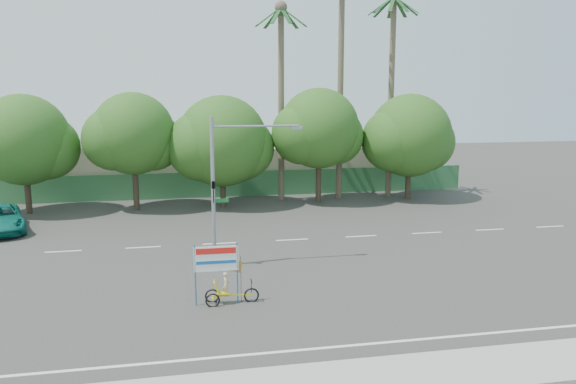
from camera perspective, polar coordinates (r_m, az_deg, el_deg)
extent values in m
plane|color=#33302D|center=(23.32, -0.55, -10.18)|extent=(120.00, 120.00, 0.00)
cube|color=gray|center=(16.63, 4.41, -18.86)|extent=(50.00, 2.40, 0.12)
cube|color=#336B3D|center=(43.75, -5.67, 0.82)|extent=(38.00, 0.08, 2.00)
cube|color=#B8A892|center=(48.26, -18.12, 2.44)|extent=(12.00, 8.00, 4.00)
cube|color=#B8A892|center=(49.38, 3.11, 2.87)|extent=(14.00, 8.00, 3.60)
cylinder|color=#473828|center=(41.24, -24.95, 0.40)|extent=(0.40, 0.40, 3.52)
sphere|color=#194D16|center=(40.87, -25.29, 4.82)|extent=(6.00, 6.00, 6.00)
sphere|color=#194D16|center=(40.90, -23.29, 4.18)|extent=(4.32, 4.32, 4.32)
sphere|color=#194D16|center=(41.01, -27.17, 4.24)|extent=(4.56, 4.56, 4.56)
cylinder|color=#473828|center=(40.10, -15.22, 0.90)|extent=(0.40, 0.40, 3.74)
sphere|color=#194D16|center=(39.71, -15.45, 5.75)|extent=(5.60, 5.60, 5.60)
sphere|color=#194D16|center=(39.98, -13.57, 5.00)|extent=(4.03, 4.03, 4.03)
sphere|color=#194D16|center=(39.60, -17.28, 5.15)|extent=(4.26, 4.26, 4.26)
cylinder|color=#473828|center=(40.13, -6.63, 0.88)|extent=(0.40, 0.40, 3.30)
sphere|color=#194D16|center=(39.75, -6.72, 5.15)|extent=(6.40, 6.40, 6.40)
sphere|color=#194D16|center=(40.23, -4.69, 4.50)|extent=(4.61, 4.61, 4.61)
sphere|color=#194D16|center=(39.45, -8.78, 4.63)|extent=(4.86, 4.86, 4.86)
cylinder|color=#473828|center=(41.19, 3.11, 1.58)|extent=(0.40, 0.40, 3.87)
sphere|color=#194D16|center=(40.81, 3.16, 6.47)|extent=(5.80, 5.80, 5.80)
sphere|color=#194D16|center=(41.48, 4.81, 5.66)|extent=(4.18, 4.18, 4.18)
sphere|color=#194D16|center=(40.29, 1.43, 5.94)|extent=(4.41, 4.41, 4.41)
cylinder|color=#473828|center=(43.45, 12.11, 1.53)|extent=(0.40, 0.40, 3.43)
sphere|color=#194D16|center=(43.10, 12.26, 5.63)|extent=(6.20, 6.20, 6.20)
sphere|color=#194D16|center=(43.98, 13.76, 4.95)|extent=(4.46, 4.46, 4.46)
sphere|color=#194D16|center=(42.36, 10.64, 5.19)|extent=(4.71, 4.71, 4.71)
cylinder|color=#70604C|center=(42.69, 5.35, 10.70)|extent=(0.44, 0.44, 17.00)
cylinder|color=#70604C|center=(43.98, 10.41, 9.26)|extent=(0.44, 0.44, 15.00)
cube|color=#1C4C21|center=(44.76, 11.88, 18.01)|extent=(1.91, 0.28, 1.36)
cube|color=#1C4C21|center=(45.23, 11.30, 17.95)|extent=(1.65, 1.44, 1.36)
cube|color=#1C4C21|center=(45.33, 10.45, 17.96)|extent=(0.61, 1.93, 1.36)
cube|color=#1C4C21|center=(45.00, 9.72, 18.04)|extent=(1.20, 1.80, 1.36)
cube|color=#1C4C21|center=(44.40, 9.43, 18.16)|extent=(1.89, 0.92, 1.36)
cube|color=#1C4C21|center=(43.80, 9.73, 18.26)|extent=(1.89, 0.92, 1.36)
cube|color=#1C4C21|center=(43.49, 10.51, 18.29)|extent=(1.20, 1.80, 1.36)
cube|color=#1C4C21|center=(43.62, 11.39, 18.24)|extent=(0.61, 1.93, 1.36)
cube|color=#1C4C21|center=(44.12, 11.93, 18.13)|extent=(1.65, 1.44, 1.36)
cylinder|color=#70604C|center=(41.67, -0.70, 8.69)|extent=(0.44, 0.44, 14.00)
sphere|color=#70604C|center=(42.07, -0.72, 18.27)|extent=(0.90, 0.90, 0.90)
cube|color=#1C4C21|center=(42.16, 0.60, 17.35)|extent=(1.91, 0.28, 1.36)
cube|color=#1C4C21|center=(42.70, 0.13, 17.26)|extent=(1.65, 1.44, 1.36)
cube|color=#1C4C21|center=(42.91, -0.73, 17.22)|extent=(0.61, 1.93, 1.36)
cube|color=#1C4C21|center=(42.70, -1.58, 17.25)|extent=(1.20, 1.80, 1.36)
cube|color=#1C4C21|center=(42.15, -2.04, 17.34)|extent=(1.89, 0.92, 1.36)
cube|color=#1C4C21|center=(41.52, -1.90, 17.45)|extent=(1.89, 0.92, 1.36)
cube|color=#1C4C21|center=(41.10, -1.18, 17.53)|extent=(1.20, 1.80, 1.36)
cube|color=#1C4C21|center=(41.10, -0.24, 17.53)|extent=(0.61, 1.93, 1.36)
cube|color=#1C4C21|center=(41.52, 0.46, 17.46)|extent=(1.65, 1.44, 1.36)
cylinder|color=gray|center=(26.78, -7.44, -7.42)|extent=(1.10, 1.10, 0.10)
cylinder|color=gray|center=(25.95, -7.61, -0.14)|extent=(0.18, 0.18, 7.00)
cylinder|color=gray|center=(25.77, -3.30, 6.70)|extent=(4.00, 0.10, 0.10)
cube|color=gray|center=(26.10, 0.86, 6.54)|extent=(0.55, 0.20, 0.12)
imported|color=black|center=(25.71, -7.59, -0.01)|extent=(0.16, 0.20, 1.00)
cube|color=#14662D|center=(26.03, -6.83, -0.87)|extent=(0.70, 0.04, 0.18)
torus|color=black|center=(22.31, -3.73, -10.43)|extent=(0.61, 0.08, 0.60)
torus|color=black|center=(22.45, -7.72, -10.42)|extent=(0.56, 0.07, 0.56)
torus|color=black|center=(21.98, -7.66, -10.88)|extent=(0.56, 0.07, 0.56)
cube|color=yellow|center=(22.23, -5.71, -10.40)|extent=(1.52, 0.08, 0.05)
cube|color=yellow|center=(22.21, -7.69, -10.61)|extent=(0.06, 0.54, 0.04)
cube|color=yellow|center=(22.17, -6.65, -10.13)|extent=(0.45, 0.38, 0.05)
cube|color=yellow|center=(22.07, -7.29, -9.55)|extent=(0.21, 0.38, 0.48)
cylinder|color=black|center=(22.19, -3.74, -9.57)|extent=(0.03, 0.03, 0.49)
cube|color=black|center=(22.11, -3.75, -8.99)|extent=(0.04, 0.40, 0.04)
imported|color=#CCB284|center=(22.06, -6.31, -9.29)|extent=(0.24, 0.35, 0.96)
cylinder|color=#1658A9|center=(21.88, -9.40, -8.37)|extent=(0.05, 0.05, 2.41)
cylinder|color=#1658A9|center=(21.95, -5.16, -8.21)|extent=(0.05, 0.05, 2.41)
cube|color=white|center=(21.71, -7.31, -6.74)|extent=(1.69, 0.07, 0.98)
cube|color=red|center=(21.59, -7.33, -5.97)|extent=(1.52, 0.04, 0.23)
cube|color=#1658A9|center=(21.72, -7.30, -7.10)|extent=(1.52, 0.04, 0.12)
cylinder|color=black|center=(22.05, -4.80, -8.86)|extent=(0.02, 0.02, 1.87)
cube|color=red|center=(21.84, -5.65, -7.46)|extent=(0.79, 0.03, 0.58)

